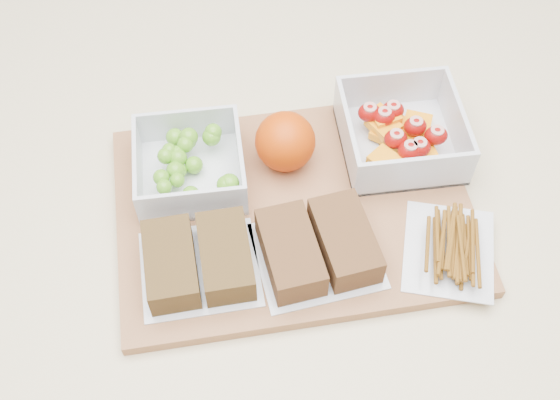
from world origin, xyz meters
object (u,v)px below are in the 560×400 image
at_px(sandwich_bag_left, 198,261).
at_px(cutting_board, 294,210).
at_px(grape_container, 191,164).
at_px(sandwich_bag_center, 318,247).
at_px(fruit_container, 401,134).
at_px(pretzel_bag, 451,245).
at_px(orange, 285,141).

bearing_deg(sandwich_bag_left, cutting_board, 31.54).
height_order(grape_container, sandwich_bag_left, grape_container).
distance_m(grape_container, sandwich_bag_center, 0.19).
xyz_separation_m(cutting_board, fruit_container, (0.14, 0.07, 0.03)).
xyz_separation_m(grape_container, pretzel_bag, (0.28, -0.14, -0.01)).
distance_m(cutting_board, fruit_container, 0.16).
height_order(sandwich_bag_center, pretzel_bag, sandwich_bag_center).
bearing_deg(cutting_board, orange, 89.36).
distance_m(grape_container, orange, 0.12).
height_order(grape_container, pretzel_bag, grape_container).
distance_m(orange, pretzel_bag, 0.23).
bearing_deg(sandwich_bag_left, sandwich_bag_center, 0.02).
bearing_deg(grape_container, cutting_board, -27.17).
xyz_separation_m(cutting_board, orange, (-0.00, 0.07, 0.04)).
bearing_deg(grape_container, sandwich_bag_center, -44.67).
bearing_deg(grape_container, orange, 4.67).
xyz_separation_m(cutting_board, grape_container, (-0.12, 0.06, 0.03)).
relative_size(fruit_container, sandwich_bag_center, 0.96).
xyz_separation_m(orange, pretzel_bag, (0.17, -0.15, -0.02)).
height_order(cutting_board, sandwich_bag_left, sandwich_bag_left).
bearing_deg(pretzel_bag, orange, 137.38).
bearing_deg(sandwich_bag_center, grape_container, 135.33).
height_order(cutting_board, pretzel_bag, pretzel_bag).
bearing_deg(sandwich_bag_left, pretzel_bag, -2.62).
bearing_deg(sandwich_bag_left, grape_container, 90.22).
xyz_separation_m(grape_container, sandwich_bag_left, (0.00, -0.13, -0.00)).
bearing_deg(pretzel_bag, cutting_board, 152.99).
bearing_deg(cutting_board, fruit_container, 25.32).
bearing_deg(orange, cutting_board, -88.68).
height_order(grape_container, orange, orange).
height_order(fruit_container, orange, orange).
distance_m(orange, sandwich_bag_center, 0.14).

